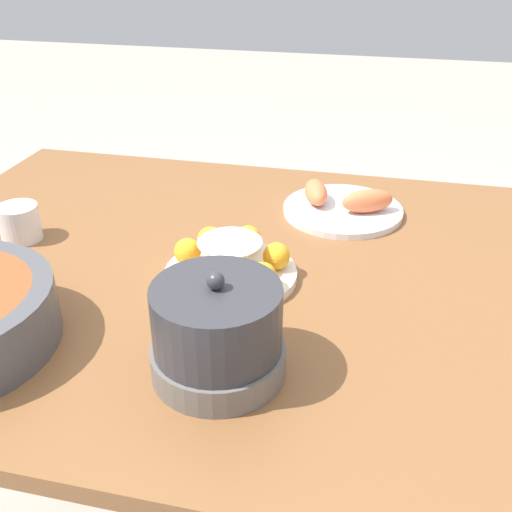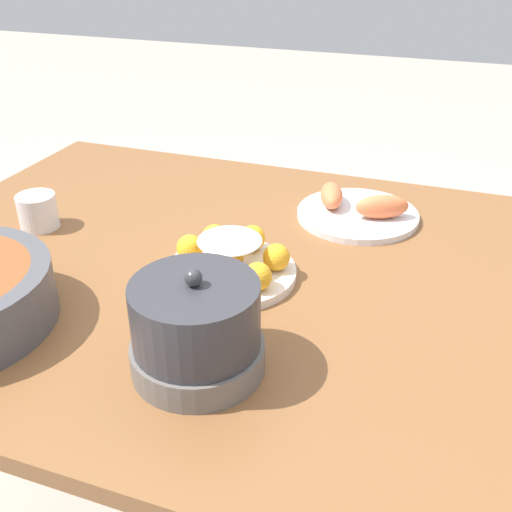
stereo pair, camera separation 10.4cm
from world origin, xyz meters
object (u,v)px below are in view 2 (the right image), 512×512
object	(u,v)px
warming_pot	(196,329)
seafood_platter	(357,210)
cake_plate	(230,263)
dining_table	(280,315)
cup_near	(38,211)

from	to	relation	value
warming_pot	seafood_platter	bearing A→B (deg)	-101.73
cake_plate	warming_pot	world-z (taller)	warming_pot
seafood_platter	warming_pot	xyz separation A→B (m)	(0.12, 0.55, 0.05)
dining_table	warming_pot	distance (m)	0.32
cake_plate	cup_near	distance (m)	0.44
cake_plate	seafood_platter	xyz separation A→B (m)	(-0.16, -0.31, -0.01)
seafood_platter	cake_plate	bearing A→B (deg)	62.38
dining_table	cake_plate	xyz separation A→B (m)	(0.08, 0.04, 0.12)
dining_table	cup_near	xyz separation A→B (m)	(0.52, -0.01, 0.12)
warming_pot	cup_near	bearing A→B (deg)	-31.13
cake_plate	warming_pot	size ratio (longest dim) A/B	1.24
dining_table	seafood_platter	size ratio (longest dim) A/B	6.02
cup_near	cake_plate	bearing A→B (deg)	173.20
dining_table	cup_near	size ratio (longest dim) A/B	19.67
dining_table	warming_pot	xyz separation A→B (m)	(0.03, 0.28, 0.15)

